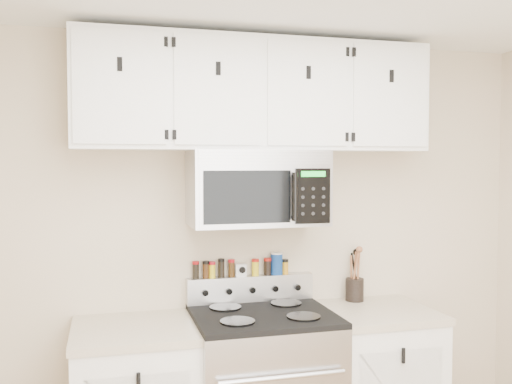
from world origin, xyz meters
The scene contains 15 objects.
back_wall centered at (0.00, 1.75, 1.25)m, with size 3.50×0.01×2.50m, color #BBAB8C.
microwave centered at (0.00, 1.55, 1.63)m, with size 0.76×0.44×0.42m.
upper_cabinets centered at (0.00, 1.58, 2.15)m, with size 2.00×0.35×0.62m.
utensil_crock centered at (0.65, 1.66, 1.00)m, with size 0.11×0.11×0.32m.
kitchen_timer centered at (-0.05, 1.71, 1.14)m, with size 0.06×0.05×0.07m, color white.
salt_canister centered at (0.16, 1.71, 1.17)m, with size 0.07×0.07×0.13m.
spice_jar_0 centered at (-0.33, 1.71, 1.15)m, with size 0.04×0.04×0.10m.
spice_jar_1 centered at (-0.27, 1.71, 1.15)m, with size 0.04×0.04×0.10m.
spice_jar_2 centered at (-0.23, 1.71, 1.15)m, with size 0.04×0.04×0.09m.
spice_jar_3 centered at (-0.17, 1.71, 1.16)m, with size 0.04×0.04×0.11m.
spice_jar_4 centered at (-0.11, 1.71, 1.15)m, with size 0.04×0.04×0.10m.
spice_jar_5 centered at (0.03, 1.71, 1.15)m, with size 0.04×0.04×0.10m.
spice_jar_6 centered at (0.11, 1.71, 1.15)m, with size 0.04×0.04×0.10m.
spice_jar_7 centered at (0.16, 1.71, 1.15)m, with size 0.04×0.04×0.10m.
spice_jar_8 centered at (0.22, 1.71, 1.15)m, with size 0.04×0.04×0.09m.
Camera 1 is at (-0.84, -1.54, 1.77)m, focal length 40.00 mm.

